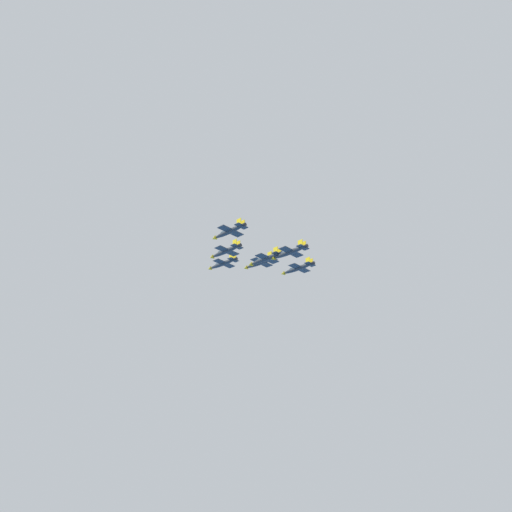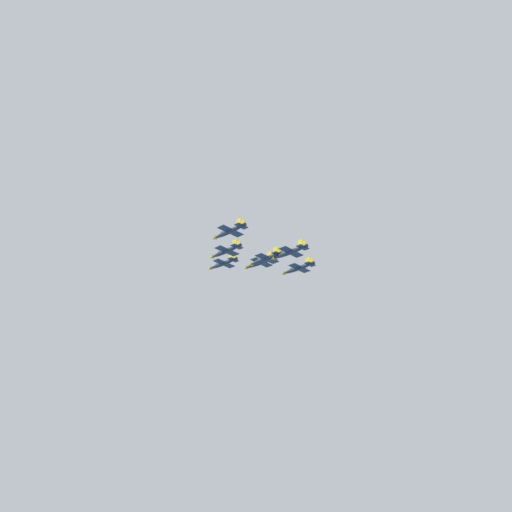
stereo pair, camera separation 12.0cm
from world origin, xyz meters
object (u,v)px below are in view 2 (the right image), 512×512
at_px(jet_left_outer, 229,231).
at_px(jet_slot_rear, 266,259).
at_px(jet_lead, 223,264).
at_px(jet_left_wingman, 226,251).
at_px(jet_trailing, 289,252).
at_px(jet_right_outer, 298,268).
at_px(jet_right_wingman, 260,263).

distance_m(jet_left_outer, jet_slot_rear, 21.96).
bearing_deg(jet_lead, jet_left_wingman, 138.56).
distance_m(jet_lead, jet_left_outer, 33.22).
bearing_deg(jet_left_wingman, jet_slot_rear, -138.65).
bearing_deg(jet_left_wingman, jet_lead, -39.38).
height_order(jet_slot_rear, jet_trailing, jet_slot_rear).
bearing_deg(jet_right_outer, jet_slot_rear, 90.15).
bearing_deg(jet_left_outer, jet_right_wingman, -67.67).
distance_m(jet_left_wingman, jet_right_wingman, 21.60).
xyz_separation_m(jet_left_outer, jet_right_outer, (6.45, 42.52, -1.69)).
height_order(jet_right_wingman, jet_left_outer, jet_right_wingman).
height_order(jet_left_wingman, jet_slot_rear, jet_left_wingman).
bearing_deg(jet_slot_rear, jet_right_outer, -89.64).
height_order(jet_lead, jet_left_wingman, jet_lead).
bearing_deg(jet_trailing, jet_lead, 0.47).
bearing_deg(jet_slot_rear, jet_right_wingman, -40.00).
bearing_deg(jet_slot_rear, jet_left_wingman, 40.72).
bearing_deg(jet_slot_rear, jet_lead, 0.36).
xyz_separation_m(jet_left_wingman, jet_right_outer, (17.35, 30.00, -0.99)).
bearing_deg(jet_left_outer, jet_trailing, -119.54).
bearing_deg(jet_trailing, jet_left_wingman, 23.49).
relative_size(jet_left_wingman, jet_trailing, 0.98).
bearing_deg(jet_right_outer, jet_lead, 40.52).
bearing_deg(jet_trailing, jet_left_outer, 60.00).
distance_m(jet_right_wingman, jet_slot_rear, 17.57).
distance_m(jet_right_outer, jet_trailing, 25.24).
bearing_deg(jet_left_outer, jet_lead, -39.44).
bearing_deg(jet_left_wingman, jet_right_wingman, -89.01).
relative_size(jet_left_outer, jet_trailing, 0.98).
distance_m(jet_left_wingman, jet_right_outer, 34.66).
distance_m(jet_lead, jet_trailing, 38.51).
distance_m(jet_left_wingman, jet_slot_rear, 17.02).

